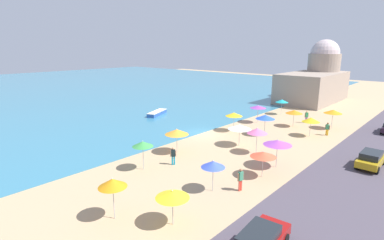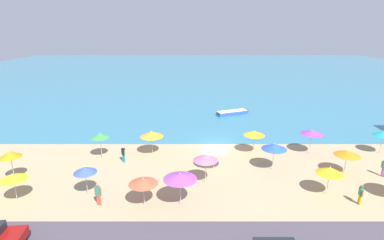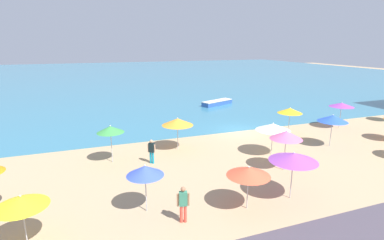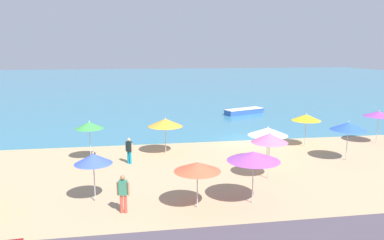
% 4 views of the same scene
% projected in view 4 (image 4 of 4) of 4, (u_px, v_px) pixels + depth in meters
% --- Properties ---
extents(ground_plane, '(160.00, 160.00, 0.00)m').
position_uv_depth(ground_plane, '(248.00, 140.00, 29.71)').
color(ground_plane, tan).
extents(sea, '(150.00, 110.00, 0.05)m').
position_uv_depth(sea, '(172.00, 82.00, 83.03)').
color(sea, teal).
rests_on(sea, ground_plane).
extents(beach_umbrella_0, '(2.28, 2.28, 2.59)m').
position_uv_depth(beach_umbrella_0, '(348.00, 126.00, 24.04)').
color(beach_umbrella_0, '#B2B2B7').
rests_on(beach_umbrella_0, ground_plane).
extents(beach_umbrella_2, '(2.03, 2.03, 2.67)m').
position_uv_depth(beach_umbrella_2, '(270.00, 138.00, 20.57)').
color(beach_umbrella_2, '#B2B2B7').
rests_on(beach_umbrella_2, ground_plane).
extents(beach_umbrella_4, '(1.82, 1.82, 2.62)m').
position_uv_depth(beach_umbrella_4, '(89.00, 125.00, 23.99)').
color(beach_umbrella_4, '#B2B2B7').
rests_on(beach_umbrella_4, ground_plane).
extents(beach_umbrella_5, '(2.49, 2.49, 2.40)m').
position_uv_depth(beach_umbrella_5, '(268.00, 131.00, 23.32)').
color(beach_umbrella_5, '#B2B2B7').
rests_on(beach_umbrella_5, ground_plane).
extents(beach_umbrella_6, '(2.47, 2.47, 2.57)m').
position_uv_depth(beach_umbrella_6, '(254.00, 156.00, 17.23)').
color(beach_umbrella_6, '#B2B2B7').
rests_on(beach_umbrella_6, ground_plane).
extents(beach_umbrella_9, '(2.37, 2.37, 2.52)m').
position_uv_depth(beach_umbrella_9, '(165.00, 123.00, 25.63)').
color(beach_umbrella_9, '#B2B2B7').
rests_on(beach_umbrella_9, ground_plane).
extents(beach_umbrella_10, '(1.78, 1.78, 2.42)m').
position_uv_depth(beach_umbrella_10, '(93.00, 159.00, 17.45)').
color(beach_umbrella_10, '#B2B2B7').
rests_on(beach_umbrella_10, ground_plane).
extents(beach_umbrella_11, '(2.13, 2.13, 2.48)m').
position_uv_depth(beach_umbrella_11, '(306.00, 118.00, 27.54)').
color(beach_umbrella_11, '#B2B2B7').
rests_on(beach_umbrella_11, ground_plane).
extents(beach_umbrella_13, '(2.23, 2.23, 2.55)m').
position_uv_depth(beach_umbrella_13, '(379.00, 114.00, 28.41)').
color(beach_umbrella_13, '#B2B2B7').
rests_on(beach_umbrella_13, ground_plane).
extents(beach_umbrella_14, '(2.13, 2.13, 2.23)m').
position_uv_depth(beach_umbrella_14, '(197.00, 167.00, 16.78)').
color(beach_umbrella_14, '#B2B2B7').
rests_on(beach_umbrella_14, ground_plane).
extents(bather_0, '(0.56, 0.30, 1.75)m').
position_uv_depth(bather_0, '(123.00, 192.00, 16.41)').
color(bather_0, '#F54C3B').
rests_on(bather_0, ground_plane).
extents(bather_2, '(0.45, 0.41, 1.67)m').
position_uv_depth(bather_2, '(129.00, 149.00, 23.52)').
color(bather_2, '#138BAD').
rests_on(bather_2, ground_plane).
extents(skiff_nearshore, '(4.99, 2.92, 0.60)m').
position_uv_depth(skiff_nearshore, '(244.00, 111.00, 41.46)').
color(skiff_nearshore, '#3057A3').
rests_on(skiff_nearshore, sea).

